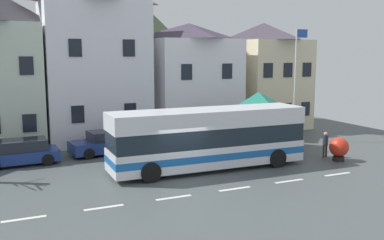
# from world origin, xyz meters

# --- Properties ---
(ground_plane) EXTENTS (40.00, 60.00, 0.07)m
(ground_plane) POSITION_xyz_m (0.00, -0.00, -0.03)
(ground_plane) COLOR #485050
(townhouse_02) EXTENTS (6.85, 5.49, 11.45)m
(townhouse_02) POSITION_xyz_m (-1.79, 11.72, 5.72)
(townhouse_02) COLOR white
(townhouse_02) RESTS_ON ground_plane
(townhouse_03) EXTENTS (6.37, 6.39, 8.35)m
(townhouse_03) POSITION_xyz_m (5.60, 12.16, 4.18)
(townhouse_03) COLOR white
(townhouse_03) RESTS_ON ground_plane
(townhouse_04) EXTENTS (5.44, 7.03, 8.59)m
(townhouse_04) POSITION_xyz_m (12.53, 12.48, 4.29)
(townhouse_04) COLOR beige
(townhouse_04) RESTS_ON ground_plane
(hilltop_castle) EXTENTS (36.19, 36.19, 25.25)m
(hilltop_castle) POSITION_xyz_m (3.29, 34.50, 9.43)
(hilltop_castle) COLOR #5A6D4B
(hilltop_castle) RESTS_ON ground_plane
(transit_bus) EXTENTS (10.61, 2.72, 3.21)m
(transit_bus) POSITION_xyz_m (1.93, 1.32, 1.62)
(transit_bus) COLOR silver
(transit_bus) RESTS_ON ground_plane
(bus_shelter) EXTENTS (3.60, 3.60, 3.67)m
(bus_shelter) POSITION_xyz_m (7.10, 4.61, 3.02)
(bus_shelter) COLOR #473D33
(bus_shelter) RESTS_ON ground_plane
(parked_car_00) EXTENTS (4.19, 2.11, 1.39)m
(parked_car_00) POSITION_xyz_m (-7.10, 6.42, 0.68)
(parked_car_00) COLOR navy
(parked_car_00) RESTS_ON ground_plane
(parked_car_01) EXTENTS (4.27, 2.04, 1.38)m
(parked_car_01) POSITION_xyz_m (9.26, 6.88, 0.67)
(parked_car_01) COLOR maroon
(parked_car_01) RESTS_ON ground_plane
(parked_car_02) EXTENTS (4.75, 2.38, 1.42)m
(parked_car_02) POSITION_xyz_m (-1.99, 7.14, 0.69)
(parked_car_02) COLOR navy
(parked_car_02) RESTS_ON ground_plane
(pedestrian_00) EXTENTS (0.32, 0.33, 1.45)m
(pedestrian_00) POSITION_xyz_m (8.84, 2.71, 0.72)
(pedestrian_00) COLOR #2D2D38
(pedestrian_00) RESTS_ON ground_plane
(pedestrian_01) EXTENTS (0.32, 0.31, 1.51)m
(pedestrian_01) POSITION_xyz_m (9.44, 0.92, 0.89)
(pedestrian_01) COLOR #38332D
(pedestrian_01) RESTS_ON ground_plane
(pedestrian_02) EXTENTS (0.30, 0.32, 1.53)m
(pedestrian_02) POSITION_xyz_m (6.96, 3.80, 0.84)
(pedestrian_02) COLOR black
(pedestrian_02) RESTS_ON ground_plane
(public_bench) EXTENTS (1.48, 0.48, 0.87)m
(public_bench) POSITION_xyz_m (4.72, 6.94, 0.47)
(public_bench) COLOR #33473D
(public_bench) RESTS_ON ground_plane
(flagpole) EXTENTS (0.95, 0.10, 7.78)m
(flagpole) POSITION_xyz_m (10.80, 5.70, 4.47)
(flagpole) COLOR silver
(flagpole) RESTS_ON ground_plane
(harbour_buoy) EXTENTS (1.10, 1.10, 1.35)m
(harbour_buoy) POSITION_xyz_m (9.55, -0.11, 0.75)
(harbour_buoy) COLOR black
(harbour_buoy) RESTS_ON ground_plane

